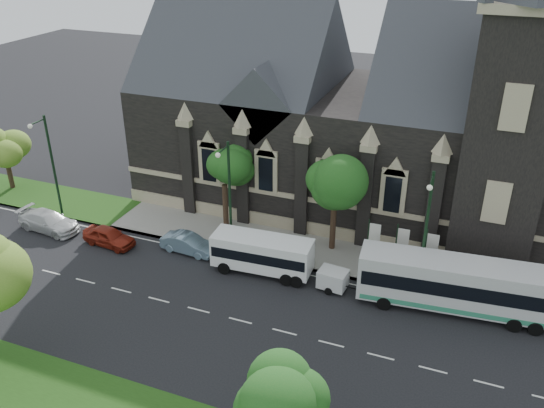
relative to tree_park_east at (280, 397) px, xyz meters
The scene contains 19 objects.
ground 12.10m from the tree_park_east, 123.52° to the left, with size 160.00×160.00×0.00m, color black.
sidewalk 20.33m from the tree_park_east, 108.16° to the left, with size 80.00×5.00×0.15m, color gray.
museum 28.35m from the tree_park_east, 92.16° to the left, with size 40.00×17.70×29.90m.
tree_park_east is the anchor object (origin of this frame).
tree_walk_right 20.29m from the tree_park_east, 98.42° to the left, with size 4.08×4.08×7.80m.
tree_walk_left 23.36m from the tree_park_east, 120.87° to the left, with size 3.91×3.91×7.64m.
tree_walk_far 39.20m from the tree_park_east, 150.16° to the left, with size 3.40×3.40×6.28m.
street_lamp_near 16.86m from the tree_park_east, 76.89° to the left, with size 0.36×1.88×9.00m.
street_lamp_mid 19.32m from the tree_park_east, 121.79° to the left, with size 0.36×1.88×9.00m.
street_lamp_far 30.90m from the tree_park_east, 147.90° to the left, with size 0.36×1.88×9.00m.
banner_flag_left 18.46m from the tree_park_east, 89.65° to the left, with size 0.90×0.10×4.00m.
banner_flag_center 18.58m from the tree_park_east, 83.43° to the left, with size 0.90×0.10×4.00m.
banner_flag_right 18.91m from the tree_park_east, 77.35° to the left, with size 0.90×0.10×4.00m.
tour_coach 16.92m from the tree_park_east, 68.14° to the left, with size 12.47×3.78×3.58m.
shuttle_bus 16.86m from the tree_park_east, 114.92° to the left, with size 7.29×2.90×2.77m.
box_trailer 15.35m from the tree_park_east, 96.47° to the left, with size 2.83×1.67×1.48m.
sedan 20.75m from the tree_park_east, 130.63° to the left, with size 1.51×4.34×1.43m, color #7493A8.
car_far_red 24.43m from the tree_park_east, 144.12° to the left, with size 1.73×4.31×1.47m, color maroon.
car_far_white 29.52m from the tree_park_east, 150.71° to the left, with size 2.19×5.39×1.57m, color silver.
Camera 1 is at (12.43, -26.14, 23.09)m, focal length 37.59 mm.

